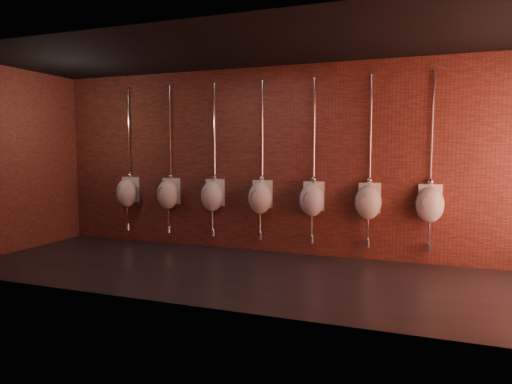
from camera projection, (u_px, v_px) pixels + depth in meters
ground at (241, 273)px, 6.62m from camera, size 8.50×8.50×0.00m
room_shell at (240, 134)px, 6.44m from camera, size 8.54×3.04×3.22m
urinal_0 at (127, 192)px, 8.81m from camera, size 0.48×0.44×2.72m
urinal_1 at (168, 194)px, 8.49m from camera, size 0.48×0.44×2.72m
urinal_2 at (212, 195)px, 8.18m from camera, size 0.48×0.44×2.72m
urinal_3 at (260, 197)px, 7.86m from camera, size 0.48×0.44×2.72m
urinal_4 at (312, 199)px, 7.54m from camera, size 0.48×0.44×2.72m
urinal_5 at (368, 201)px, 7.23m from camera, size 0.48×0.44×2.72m
urinal_6 at (430, 204)px, 6.91m from camera, size 0.48×0.44×2.72m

